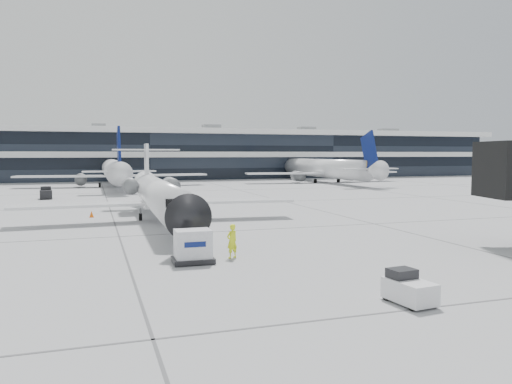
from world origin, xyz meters
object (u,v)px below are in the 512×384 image
object	(u,v)px
regional_jet	(159,194)
cargo_uld	(193,247)
baggage_tug	(408,289)
ramp_worker	(232,241)

from	to	relation	value
regional_jet	cargo_uld	world-z (taller)	regional_jet
regional_jet	baggage_tug	xyz separation A→B (m)	(6.09, -26.12, -1.73)
cargo_uld	baggage_tug	bearing A→B (deg)	-54.68
regional_jet	ramp_worker	xyz separation A→B (m)	(1.91, -16.04, -1.36)
baggage_tug	cargo_uld	size ratio (longest dim) A/B	0.98
ramp_worker	baggage_tug	size ratio (longest dim) A/B	0.89
ramp_worker	cargo_uld	world-z (taller)	ramp_worker
regional_jet	baggage_tug	bearing A→B (deg)	-75.71
regional_jet	baggage_tug	distance (m)	26.87
baggage_tug	cargo_uld	xyz separation A→B (m)	(-6.45, 9.48, 0.30)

